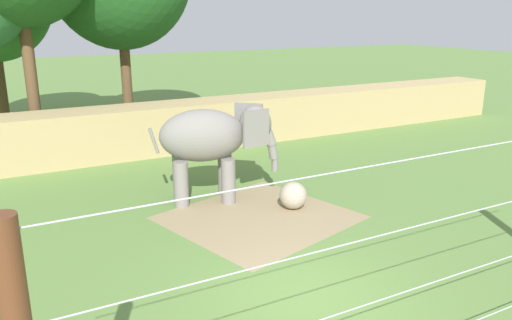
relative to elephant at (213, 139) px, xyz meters
The scene contains 6 objects.
ground_plane 5.96m from the elephant, 95.91° to the right, with size 120.00×120.00×0.00m, color #5B7F3D.
dirt_patch 2.55m from the elephant, 74.54° to the right, with size 4.27×4.01×0.01m, color #937F5B.
embankment_wall 5.91m from the elephant, 95.76° to the left, with size 36.00×1.80×1.81m, color tan.
elephant is the anchor object (origin of this frame).
enrichment_ball 2.69m from the elephant, 45.76° to the right, with size 0.75×0.75×0.75m, color tan.
cable_fence 8.23m from the elephant, 94.09° to the right, with size 10.59×0.26×3.53m.
Camera 1 is at (-4.77, -6.85, 5.09)m, focal length 35.61 mm.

